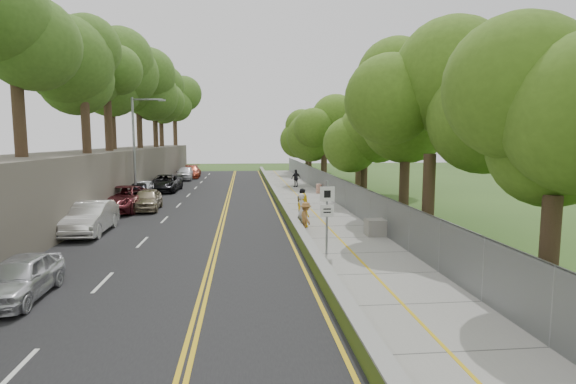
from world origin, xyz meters
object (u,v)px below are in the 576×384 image
(car_1, at_px, (90,218))
(streetlight, at_px, (137,142))
(car_0, at_px, (20,278))
(signpost, at_px, (327,209))
(construction_barrel, at_px, (319,189))
(car_2, at_px, (122,199))
(person_far, at_px, (296,178))
(painter_0, at_px, (302,210))
(concrete_block, at_px, (378,227))

(car_1, bearing_deg, streetlight, 89.65)
(streetlight, bearing_deg, car_0, -86.58)
(car_0, height_order, car_1, car_1)
(streetlight, xyz_separation_m, signpost, (11.51, -17.02, -2.68))
(streetlight, relative_size, car_1, 1.61)
(construction_barrel, bearing_deg, car_2, -150.03)
(person_far, bearing_deg, signpost, 63.50)
(car_1, bearing_deg, painter_0, 2.06)
(car_1, distance_m, painter_0, 11.11)
(signpost, height_order, car_2, signpost)
(car_2, bearing_deg, person_far, 51.15)
(streetlight, relative_size, concrete_block, 6.48)
(signpost, xyz_separation_m, car_0, (-10.24, -4.38, -1.26))
(painter_0, xyz_separation_m, person_far, (2.07, 20.76, -0.05))
(streetlight, height_order, car_0, streetlight)
(streetlight, xyz_separation_m, car_2, (-0.14, -4.34, -3.76))
(signpost, bearing_deg, car_0, -156.82)
(construction_barrel, distance_m, painter_0, 15.72)
(car_0, bearing_deg, car_2, 93.64)
(signpost, distance_m, person_far, 26.78)
(signpost, height_order, car_1, signpost)
(streetlight, distance_m, signpost, 20.72)
(signpost, relative_size, painter_0, 1.65)
(signpost, xyz_separation_m, painter_0, (-0.25, 5.95, -0.98))
(construction_barrel, relative_size, car_0, 0.21)
(car_0, xyz_separation_m, person_far, (12.06, 31.09, 0.23))
(painter_0, distance_m, person_far, 20.86)
(car_2, bearing_deg, construction_barrel, 34.96)
(car_0, bearing_deg, construction_barrel, 61.17)
(car_2, bearing_deg, painter_0, -25.56)
(car_1, bearing_deg, car_0, -84.71)
(signpost, bearing_deg, concrete_block, 46.12)
(concrete_block, relative_size, car_2, 0.20)
(car_2, distance_m, painter_0, 13.24)
(concrete_block, bearing_deg, construction_barrel, 90.00)
(signpost, distance_m, car_2, 17.25)
(construction_barrel, bearing_deg, concrete_block, -90.00)
(signpost, relative_size, person_far, 1.75)
(car_1, bearing_deg, construction_barrel, 46.36)
(signpost, relative_size, construction_barrel, 3.73)
(car_0, relative_size, car_1, 0.78)
(construction_barrel, height_order, car_2, car_2)
(car_1, relative_size, painter_0, 2.66)
(concrete_block, height_order, person_far, person_far)
(construction_barrel, distance_m, car_2, 17.20)
(person_far, bearing_deg, car_0, 46.21)
(concrete_block, xyz_separation_m, person_far, (-1.43, 23.32, 0.47))
(painter_0, bearing_deg, concrete_block, -150.88)
(streetlight, height_order, signpost, streetlight)
(streetlight, distance_m, car_0, 21.79)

